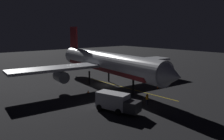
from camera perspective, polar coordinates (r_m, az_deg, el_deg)
ground_plane at (r=46.70m, az=-1.59°, el=-4.03°), size 180.00×180.00×0.20m
apron_guide_stripe at (r=44.85m, az=3.35°, el=-4.50°), size 1.23×24.24×0.01m
airliner at (r=46.29m, az=-2.03°, el=1.90°), size 37.84×39.59×12.27m
baggage_truck at (r=31.45m, az=1.04°, el=-8.28°), size 3.81×6.69×2.63m
catering_truck at (r=53.90m, az=7.97°, el=-0.80°), size 3.10×5.80×2.36m
ground_crew_worker at (r=34.89m, az=8.98°, el=-7.34°), size 0.40×0.40×1.74m
traffic_cone_near_left at (r=41.12m, az=-6.13°, el=-5.52°), size 0.50×0.50×0.55m
traffic_cone_near_right at (r=44.83m, az=11.60°, el=-4.37°), size 0.50×0.50×0.55m
traffic_cone_under_wing at (r=40.69m, az=-2.10°, el=-5.64°), size 0.50×0.50×0.55m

